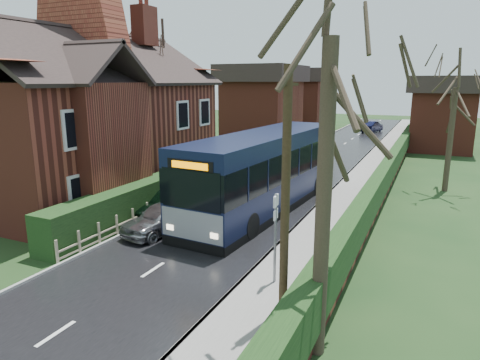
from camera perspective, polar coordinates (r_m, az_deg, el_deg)
The scene contains 18 objects.
ground at distance 16.14m, azimuth -7.32°, elevation -9.13°, with size 140.00×140.00×0.00m, color #273E1A.
road at distance 24.76m, azimuth 4.92°, elevation -1.15°, with size 6.00×100.00×0.02m, color black.
pavement at distance 23.71m, azimuth 14.63°, elevation -2.02°, with size 2.50×100.00×0.14m, color slate.
kerb_right at distance 23.93m, azimuth 11.81°, elevation -1.73°, with size 0.12×100.00×0.14m, color gray.
kerb_left at distance 25.89m, azimuth -1.45°, elevation -0.38°, with size 0.12×100.00×0.10m, color gray.
front_hedge at distance 21.91m, azimuth -9.20°, elevation -1.01°, with size 1.20×16.00×1.60m, color black.
picket_fence at distance 21.60m, azimuth -7.51°, elevation -2.12°, with size 0.10×16.00×0.90m, color #998D67, non-canonical shape.
right_wall_hedge at distance 23.29m, azimuth 18.52°, elevation -0.14°, with size 0.60×50.00×1.80m.
brick_house at distance 24.21m, azimuth -19.50°, elevation 8.32°, with size 9.30×14.60×10.30m.
bus at distance 20.36m, azimuth 3.26°, elevation 1.05°, with size 3.68×12.35×3.70m.
car_silver at distance 17.81m, azimuth -10.26°, elevation -4.91°, with size 1.49×3.71×1.27m, color #9E9DA2.
car_green at distance 19.99m, azimuth -9.62°, elevation -2.98°, with size 1.69×4.16×1.21m, color black.
car_distant at distance 54.49m, azimuth 17.16°, elevation 6.81°, with size 1.44×4.13×1.36m, color black.
bus_stop_sign at distance 12.66m, azimuth 4.75°, elevation -6.18°, with size 0.11×0.44×2.89m.
telegraph_pole at distance 10.60m, azimuth 6.08°, elevation -2.34°, with size 0.26×0.82×6.45m.
tree_right_near at distance 8.96m, azimuth 12.21°, elevation 21.26°, with size 4.58×4.58×9.88m.
tree_right_far at distance 26.13m, azimuth 26.94°, elevation 11.80°, with size 4.24×4.24×8.19m.
tree_house_side at distance 28.47m, azimuth -10.17°, elevation 16.25°, with size 4.56×4.56×10.37m.
Camera 1 is at (8.00, -12.63, 6.06)m, focal length 32.00 mm.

